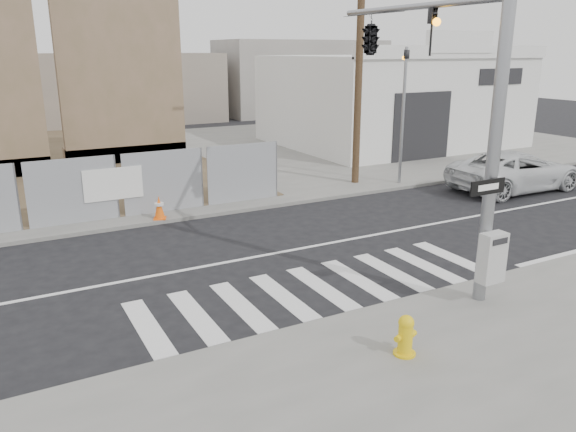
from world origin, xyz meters
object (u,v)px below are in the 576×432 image
fire_hydrant (405,335)px  traffic_cone_d (159,208)px  signal_pole (407,69)px  suv (516,171)px  auto_shop (390,100)px

fire_hydrant → traffic_cone_d: (-1.43, 10.06, -0.01)m
signal_pole → traffic_cone_d: signal_pole is taller
fire_hydrant → suv: (11.84, 7.77, 0.27)m
signal_pole → auto_shop: 19.04m
auto_shop → traffic_cone_d: size_ratio=16.30×
suv → fire_hydrant: bearing=124.7°
fire_hydrant → suv: 14.17m
suv → signal_pole: bearing=115.3°
auto_shop → traffic_cone_d: bearing=-151.1°
auto_shop → fire_hydrant: 23.76m
auto_shop → fire_hydrant: (-14.38, -18.81, -2.05)m
signal_pole → traffic_cone_d: 8.74m
suv → traffic_cone_d: suv is taller
signal_pole → suv: signal_pole is taller
auto_shop → fire_hydrant: auto_shop is taller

